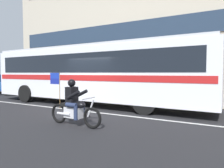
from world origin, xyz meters
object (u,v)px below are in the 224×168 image
at_px(parked_sedan_curbside, 5,84).
at_px(fire_hydrant, 75,89).
at_px(transit_bus, 91,71).
at_px(motorcycle_with_rider, 74,106).

distance_m(parked_sedan_curbside, fire_hydrant, 6.64).
height_order(transit_bus, motorcycle_with_rider, transit_bus).
relative_size(motorcycle_with_rider, parked_sedan_curbside, 0.51).
relative_size(transit_bus, fire_hydrant, 17.34).
relative_size(transit_bus, parked_sedan_curbside, 3.04).
distance_m(motorcycle_with_rider, parked_sedan_curbside, 13.29).
distance_m(transit_bus, parked_sedan_curbside, 10.15).
xyz_separation_m(parked_sedan_curbside, fire_hydrant, (6.45, 1.52, -0.33)).
relative_size(transit_bus, motorcycle_with_rider, 5.92).
bearing_deg(fire_hydrant, motorcycle_with_rider, -50.79).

